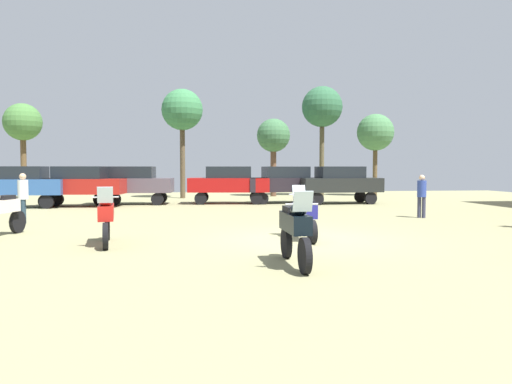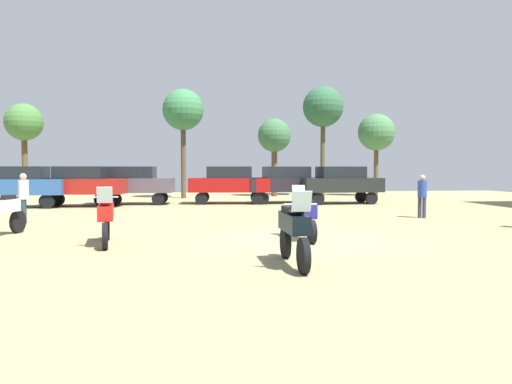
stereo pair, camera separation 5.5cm
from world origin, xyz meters
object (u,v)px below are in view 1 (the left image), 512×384
object	(u,v)px
car_4	(340,182)
person_2	(23,194)
tree_2	(182,111)
tree_3	(375,133)
motorcycle_4	(295,228)
car_1	(131,182)
motorcycle_6	(106,216)
car_3	(229,182)
tree_5	(322,108)
motorcycle_7	(0,211)
car_6	(19,184)
person_1	(422,193)
motorcycle_3	(304,213)
tree_4	(23,124)
car_5	(285,182)
tree_1	(273,137)
car_2	(81,183)

from	to	relation	value
car_4	person_2	distance (m)	15.65
tree_2	tree_3	bearing A→B (deg)	4.37
motorcycle_4	car_1	distance (m)	17.70
motorcycle_6	car_3	world-z (taller)	car_3
person_2	tree_5	distance (m)	21.53
motorcycle_6	tree_2	size ratio (longest dim) A/B	0.33
motorcycle_7	person_2	xyz separation A→B (m)	(-0.51, 3.35, 0.28)
car_3	tree_3	xyz separation A→B (m)	(10.50, 6.10, 3.15)
car_6	tree_5	distance (m)	19.48
person_1	motorcycle_3	bearing A→B (deg)	77.51
motorcycle_3	person_2	world-z (taller)	person_2
car_6	tree_5	world-z (taller)	tree_5
tree_3	motorcycle_3	bearing A→B (deg)	-115.67
person_1	tree_2	xyz separation A→B (m)	(-9.47, 13.48, 4.56)
tree_2	tree_4	world-z (taller)	tree_2
tree_5	motorcycle_7	bearing A→B (deg)	-127.17
car_4	tree_2	world-z (taller)	tree_2
tree_4	motorcycle_6	bearing A→B (deg)	-66.27
motorcycle_7	tree_2	xyz separation A→B (m)	(4.54, 17.02, 4.79)
motorcycle_3	tree_4	world-z (taller)	tree_4
car_3	tree_5	xyz separation A→B (m)	(6.84, 6.53, 4.86)
tree_3	tree_4	xyz separation A→B (m)	(-22.80, -0.78, 0.32)
car_5	car_3	bearing A→B (deg)	85.74
car_1	tree_1	xyz separation A→B (m)	(8.61, 6.37, 2.85)
motorcycle_3	motorcycle_6	xyz separation A→B (m)	(-5.11, -0.29, 0.02)
person_2	tree_1	world-z (taller)	tree_1
tree_1	tree_4	bearing A→B (deg)	-175.86
car_4	person_2	world-z (taller)	car_4
motorcycle_7	car_3	bearing A→B (deg)	-108.40
tree_3	car_4	bearing A→B (deg)	-123.64
car_3	person_1	size ratio (longest dim) A/B	2.68
motorcycle_7	tree_3	bearing A→B (deg)	-121.85
car_2	tree_1	distance (m)	13.59
person_2	motorcycle_6	bearing A→B (deg)	27.36
car_4	tree_3	xyz separation A→B (m)	(4.58, 6.88, 3.15)
motorcycle_6	car_1	distance (m)	13.79
car_1	car_5	xyz separation A→B (m)	(8.25, -0.06, 0.00)
tree_4	tree_2	bearing A→B (deg)	-1.29
car_5	tree_3	xyz separation A→B (m)	(7.39, 6.07, 3.15)
motorcycle_7	tree_1	xyz separation A→B (m)	(10.60, 18.38, 3.28)
tree_2	tree_3	xyz separation A→B (m)	(13.10, 1.00, -1.21)
tree_3	tree_5	size ratio (longest dim) A/B	0.75
car_2	car_1	bearing A→B (deg)	-55.74
car_4	person_1	distance (m)	7.67
motorcycle_6	car_2	bearing A→B (deg)	-83.11
tree_5	car_5	bearing A→B (deg)	-119.91
car_1	person_2	distance (m)	9.02
person_2	tree_1	bearing A→B (deg)	134.86
person_1	motorcycle_4	bearing A→B (deg)	88.02
tree_2	tree_5	xyz separation A→B (m)	(9.45, 1.43, 0.51)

